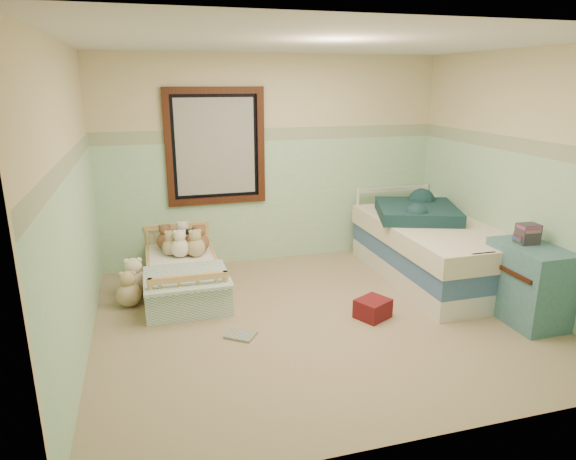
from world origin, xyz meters
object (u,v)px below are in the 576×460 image
object	(u,v)px
twin_bed_frame	(430,270)
red_pillow	(373,309)
plush_floor_cream	(135,283)
plush_floor_tan	(129,294)
dresser	(528,284)
floor_book	(241,335)
toddler_bed_frame	(184,281)

from	to	relation	value
twin_bed_frame	red_pillow	distance (m)	1.29
plush_floor_cream	plush_floor_tan	world-z (taller)	plush_floor_cream
dresser	red_pillow	distance (m)	1.46
dresser	floor_book	distance (m)	2.72
toddler_bed_frame	plush_floor_tan	world-z (taller)	plush_floor_tan
toddler_bed_frame	dresser	distance (m)	3.47
floor_book	twin_bed_frame	bearing A→B (deg)	53.96
plush_floor_tan	floor_book	bearing A→B (deg)	-44.10
plush_floor_cream	dresser	size ratio (longest dim) A/B	0.38
plush_floor_tan	toddler_bed_frame	bearing A→B (deg)	25.45
plush_floor_cream	dresser	distance (m)	3.92
toddler_bed_frame	twin_bed_frame	world-z (taller)	twin_bed_frame
dresser	red_pillow	world-z (taller)	dresser
plush_floor_cream	plush_floor_tan	xyz separation A→B (m)	(-0.05, -0.26, -0.02)
plush_floor_tan	red_pillow	distance (m)	2.43
plush_floor_tan	red_pillow	size ratio (longest dim) A/B	0.85
toddler_bed_frame	plush_floor_tan	xyz separation A→B (m)	(-0.57, -0.27, 0.03)
twin_bed_frame	floor_book	xyz separation A→B (m)	(-2.35, -0.76, -0.10)
toddler_bed_frame	red_pillow	bearing A→B (deg)	-34.87
toddler_bed_frame	floor_book	distance (m)	1.27
twin_bed_frame	dresser	bearing A→B (deg)	-75.13
plush_floor_tan	twin_bed_frame	size ratio (longest dim) A/B	0.12
plush_floor_cream	plush_floor_tan	size ratio (longest dim) A/B	1.12
plush_floor_cream	floor_book	distance (m)	1.50
plush_floor_tan	floor_book	distance (m)	1.35
toddler_bed_frame	dresser	xyz separation A→B (m)	(3.06, -1.61, 0.27)
toddler_bed_frame	plush_floor_cream	xyz separation A→B (m)	(-0.51, -0.01, 0.04)
toddler_bed_frame	floor_book	world-z (taller)	toddler_bed_frame
plush_floor_tan	red_pillow	bearing A→B (deg)	-21.95
plush_floor_tan	twin_bed_frame	xyz separation A→B (m)	(3.32, -0.18, -0.02)
plush_floor_cream	dresser	world-z (taller)	dresser
twin_bed_frame	plush_floor_cream	bearing A→B (deg)	172.46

